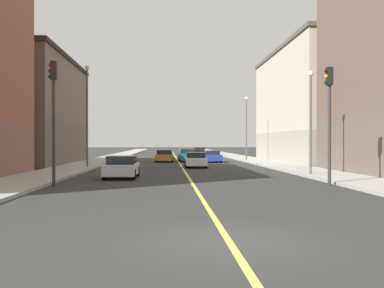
% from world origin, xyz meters
% --- Properties ---
extents(ground_plane, '(400.00, 400.00, 0.00)m').
position_xyz_m(ground_plane, '(0.00, 0.00, 0.00)').
color(ground_plane, '#2C2E2C').
rests_on(ground_plane, ground).
extents(sidewalk_left, '(3.61, 168.00, 0.15)m').
position_xyz_m(sidewalk_left, '(8.97, 49.00, 0.07)').
color(sidewalk_left, '#9E9B93').
rests_on(sidewalk_left, ground).
extents(sidewalk_right, '(3.61, 168.00, 0.15)m').
position_xyz_m(sidewalk_right, '(-8.97, 49.00, 0.07)').
color(sidewalk_right, '#9E9B93').
rests_on(sidewalk_right, ground).
extents(lane_center_stripe, '(0.16, 154.00, 0.01)m').
position_xyz_m(lane_center_stripe, '(0.00, 49.00, 0.01)').
color(lane_center_stripe, '#E5D14C').
rests_on(lane_center_stripe, ground).
extents(building_left_mid, '(8.89, 22.88, 12.47)m').
position_xyz_m(building_left_mid, '(15.06, 39.26, 6.24)').
color(building_left_mid, '#9D9688').
rests_on(building_left_mid, ground).
extents(building_right_midblock, '(8.89, 18.88, 10.45)m').
position_xyz_m(building_right_midblock, '(-15.06, 35.16, 5.24)').
color(building_right_midblock, brown).
rests_on(building_right_midblock, ground).
extents(traffic_light_left_near, '(0.40, 0.32, 5.89)m').
position_xyz_m(traffic_light_left_near, '(6.75, 12.30, 3.82)').
color(traffic_light_left_near, '#2D2D2D').
rests_on(traffic_light_left_near, ground).
extents(traffic_light_right_near, '(0.40, 0.32, 6.05)m').
position_xyz_m(traffic_light_right_near, '(-6.78, 12.30, 3.91)').
color(traffic_light_right_near, '#2D2D2D').
rests_on(traffic_light_right_near, ground).
extents(street_lamp_left_near, '(0.36, 0.36, 6.53)m').
position_xyz_m(street_lamp_left_near, '(7.76, 18.30, 4.15)').
color(street_lamp_left_near, '#4C4C51').
rests_on(street_lamp_left_near, ground).
extents(street_lamp_right_near, '(0.36, 0.36, 8.27)m').
position_xyz_m(street_lamp_right_near, '(-7.76, 27.19, 5.07)').
color(street_lamp_right_near, '#4C4C51').
rests_on(street_lamp_right_near, ground).
extents(street_lamp_left_far, '(0.36, 0.36, 7.23)m').
position_xyz_m(street_lamp_left_far, '(7.76, 41.27, 4.52)').
color(street_lamp_left_far, '#4C4C51').
rests_on(street_lamp_left_far, ground).
extents(car_black, '(1.95, 4.43, 1.39)m').
position_xyz_m(car_black, '(3.78, 60.54, 0.67)').
color(car_black, black).
rests_on(car_black, ground).
extents(car_blue, '(1.88, 4.32, 1.27)m').
position_xyz_m(car_blue, '(3.55, 38.86, 0.63)').
color(car_blue, '#23389E').
rests_on(car_blue, ground).
extents(car_silver, '(1.94, 4.38, 1.35)m').
position_xyz_m(car_silver, '(-4.03, 17.66, 0.66)').
color(car_silver, silver).
rests_on(car_silver, ground).
extents(car_teal, '(2.03, 4.47, 1.42)m').
position_xyz_m(car_teal, '(1.00, 41.24, 0.68)').
color(car_teal, '#196670').
rests_on(car_teal, ground).
extents(car_white, '(1.87, 4.48, 1.30)m').
position_xyz_m(car_white, '(1.16, 28.97, 0.63)').
color(car_white, white).
rests_on(car_white, ground).
extents(car_orange, '(2.04, 4.33, 1.33)m').
position_xyz_m(car_orange, '(-1.57, 40.25, 0.64)').
color(car_orange, orange).
rests_on(car_orange, ground).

